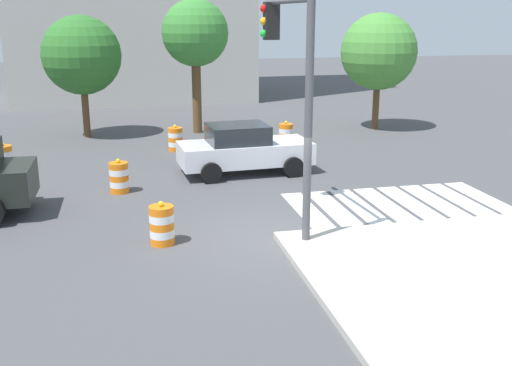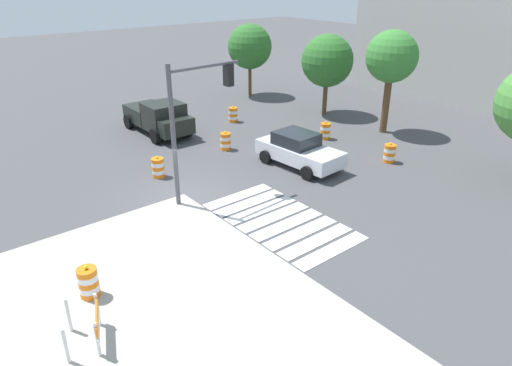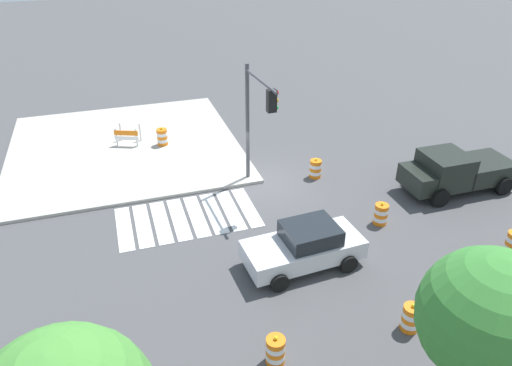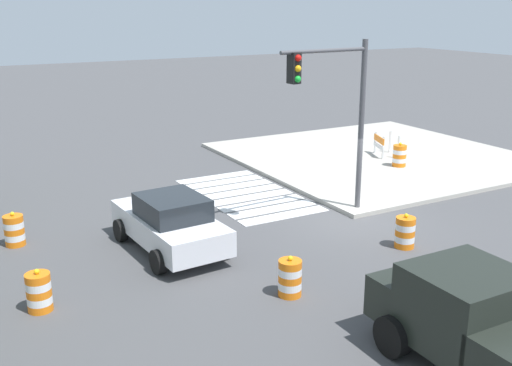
% 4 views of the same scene
% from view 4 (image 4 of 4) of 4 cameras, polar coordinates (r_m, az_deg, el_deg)
% --- Properties ---
extents(ground_plane, '(120.00, 120.00, 0.00)m').
position_cam_4_polar(ground_plane, '(19.85, 9.20, -3.39)').
color(ground_plane, '#474749').
extents(sidewalk_corner, '(12.00, 12.00, 0.15)m').
position_cam_4_polar(sidewalk_corner, '(27.93, 11.35, 2.48)').
color(sidewalk_corner, '#ADA89E').
rests_on(sidewalk_corner, ground).
extents(crosswalk_stripes, '(5.85, 3.20, 0.02)m').
position_cam_4_polar(crosswalk_stripes, '(22.07, -0.91, -1.10)').
color(crosswalk_stripes, silver).
rests_on(crosswalk_stripes, ground).
extents(sports_car, '(4.41, 2.35, 1.63)m').
position_cam_4_polar(sports_car, '(17.12, -8.10, -3.71)').
color(sports_car, silver).
rests_on(sports_car, ground).
extents(pickup_truck, '(5.16, 2.36, 1.92)m').
position_cam_4_polar(pickup_truck, '(12.12, 20.98, -12.80)').
color(pickup_truck, black).
rests_on(pickup_truck, ground).
extents(traffic_barrel_crosswalk_end, '(0.56, 0.56, 1.02)m').
position_cam_4_polar(traffic_barrel_crosswalk_end, '(17.76, 13.86, -4.53)').
color(traffic_barrel_crosswalk_end, orange).
rests_on(traffic_barrel_crosswalk_end, ground).
extents(traffic_barrel_median_near, '(0.56, 0.56, 1.02)m').
position_cam_4_polar(traffic_barrel_median_near, '(18.71, -21.82, -4.17)').
color(traffic_barrel_median_near, orange).
rests_on(traffic_barrel_median_near, ground).
extents(traffic_barrel_median_far, '(0.56, 0.56, 1.02)m').
position_cam_4_polar(traffic_barrel_median_far, '(14.68, -19.77, -9.65)').
color(traffic_barrel_median_far, orange).
rests_on(traffic_barrel_median_far, ground).
extents(traffic_barrel_far_curb, '(0.56, 0.56, 1.02)m').
position_cam_4_polar(traffic_barrel_far_curb, '(14.52, 3.22, -8.92)').
color(traffic_barrel_far_curb, orange).
rests_on(traffic_barrel_far_curb, ground).
extents(traffic_barrel_on_sidewalk, '(0.56, 0.56, 1.02)m').
position_cam_4_polar(traffic_barrel_on_sidewalk, '(26.00, 13.37, 2.52)').
color(traffic_barrel_on_sidewalk, orange).
rests_on(traffic_barrel_on_sidewalk, sidewalk_corner).
extents(construction_barricade, '(1.43, 1.18, 1.00)m').
position_cam_4_polar(construction_barricade, '(27.67, 11.82, 3.70)').
color(construction_barricade, silver).
rests_on(construction_barricade, sidewalk_corner).
extents(traffic_light_pole, '(0.54, 3.29, 5.50)m').
position_cam_4_polar(traffic_light_pole, '(18.98, 7.48, 7.96)').
color(traffic_light_pole, '#4C4C51').
rests_on(traffic_light_pole, sidewalk_corner).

